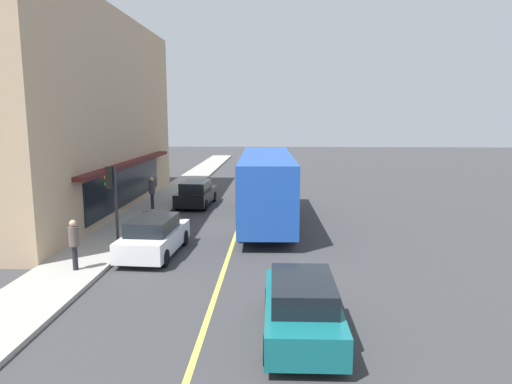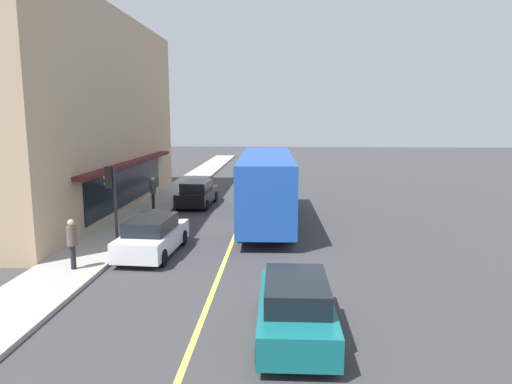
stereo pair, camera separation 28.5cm
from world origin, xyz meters
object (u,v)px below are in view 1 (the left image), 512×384
(traffic_light, at_px, (112,186))
(pedestrian_mid_block, at_px, (152,190))
(car_white, at_px, (154,236))
(pedestrian_by_curb, at_px, (74,240))
(car_teal, at_px, (302,307))
(car_black, at_px, (196,194))
(bus, at_px, (266,184))

(traffic_light, bearing_deg, pedestrian_mid_block, 1.93)
(car_white, relative_size, pedestrian_by_curb, 2.49)
(car_white, relative_size, car_teal, 1.02)
(car_black, bearing_deg, car_teal, -161.88)
(bus, xyz_separation_m, pedestrian_mid_block, (2.59, 6.58, -0.72))
(car_black, distance_m, pedestrian_by_curb, 12.66)
(traffic_light, height_order, pedestrian_by_curb, traffic_light)
(bus, relative_size, pedestrian_mid_block, 6.09)
(car_black, bearing_deg, traffic_light, 167.38)
(car_white, relative_size, pedestrian_mid_block, 2.39)
(traffic_light, height_order, car_white, traffic_light)
(traffic_light, xyz_separation_m, car_white, (-1.26, -2.04, -1.79))
(bus, bearing_deg, traffic_light, 125.31)
(bus, relative_size, car_black, 2.55)
(car_teal, bearing_deg, car_white, 39.38)
(traffic_light, distance_m, pedestrian_mid_block, 7.20)
(traffic_light, relative_size, pedestrian_mid_block, 1.74)
(car_black, xyz_separation_m, pedestrian_by_curb, (-12.48, 2.09, 0.47))
(traffic_light, bearing_deg, car_teal, -136.51)
(bus, xyz_separation_m, car_teal, (-12.36, -1.13, -1.24))
(car_teal, relative_size, pedestrian_by_curb, 2.44)
(bus, bearing_deg, car_teal, -174.79)
(car_white, xyz_separation_m, car_black, (10.14, 0.06, 0.00))
(pedestrian_by_curb, height_order, pedestrian_mid_block, pedestrian_mid_block)
(car_teal, height_order, pedestrian_mid_block, pedestrian_mid_block)
(car_teal, bearing_deg, traffic_light, 43.49)
(bus, height_order, car_teal, bus)
(bus, xyz_separation_m, car_white, (-5.75, 4.30, -1.24))
(pedestrian_by_curb, relative_size, pedestrian_mid_block, 0.96)
(car_white, xyz_separation_m, car_teal, (-6.61, -5.43, 0.00))
(bus, bearing_deg, car_black, 44.79)
(pedestrian_mid_block, bearing_deg, pedestrian_by_curb, -179.27)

